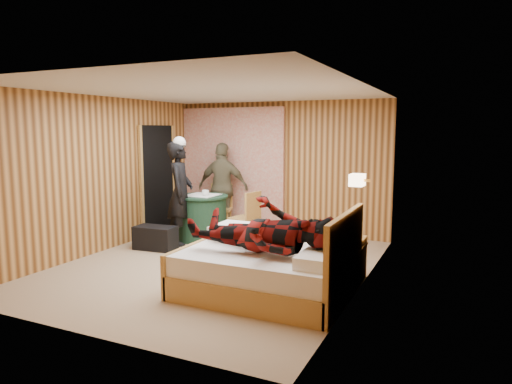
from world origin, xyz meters
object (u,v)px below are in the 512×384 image
at_px(chair_near, 248,214).
at_px(duffel_bag, 155,238).
at_px(wall_lamp, 357,180).
at_px(bed, 269,268).
at_px(round_table, 202,217).
at_px(woman_standing, 180,193).
at_px(man_at_table, 223,187).
at_px(man_on_bed, 263,218).
at_px(nightstand, 347,259).
at_px(chair_far, 221,204).

distance_m(chair_near, duffel_bag, 1.60).
relative_size(wall_lamp, bed, 0.13).
bearing_deg(wall_lamp, round_table, 163.72).
bearing_deg(woman_standing, bed, -145.44).
relative_size(chair_near, man_at_table, 0.54).
bearing_deg(woman_standing, duffel_bag, 138.80).
bearing_deg(man_on_bed, man_at_table, 126.10).
relative_size(round_table, duffel_bag, 1.36).
distance_m(duffel_bag, man_on_bed, 2.94).
height_order(nightstand, man_at_table, man_at_table).
xyz_separation_m(chair_near, man_on_bed, (1.26, -2.20, 0.42)).
xyz_separation_m(chair_near, woman_standing, (-1.09, -0.41, 0.35)).
height_order(chair_near, man_at_table, man_at_table).
bearing_deg(man_at_table, man_on_bed, 119.44).
bearing_deg(nightstand, round_table, 158.14).
height_order(woman_standing, man_at_table, woman_standing).
xyz_separation_m(wall_lamp, nightstand, (-0.04, -0.30, -1.01)).
relative_size(nightstand, chair_far, 0.63).
bearing_deg(wall_lamp, chair_near, 157.29).
distance_m(nightstand, chair_far, 3.49).
height_order(round_table, man_at_table, man_at_table).
bearing_deg(round_table, nightstand, -21.86).
bearing_deg(bed, nightstand, 47.40).
bearing_deg(woman_standing, wall_lamp, -119.55).
height_order(chair_far, woman_standing, woman_standing).
bearing_deg(bed, wall_lamp, 54.67).
xyz_separation_m(chair_near, duffel_bag, (-1.27, -0.90, -0.35)).
distance_m(bed, duffel_bag, 2.73).
height_order(round_table, chair_near, chair_near).
height_order(man_at_table, man_on_bed, man_on_bed).
relative_size(nightstand, round_table, 0.63).
bearing_deg(man_at_table, nightstand, 139.66).
height_order(chair_far, man_at_table, man_at_table).
bearing_deg(duffel_bag, nightstand, -9.28).
height_order(wall_lamp, woman_standing, woman_standing).
height_order(round_table, duffel_bag, round_table).
xyz_separation_m(bed, duffel_bag, (-2.50, 1.07, -0.11)).
xyz_separation_m(nightstand, chair_far, (-2.93, 1.89, 0.25)).
distance_m(bed, man_at_table, 3.54).
bearing_deg(round_table, chair_far, 92.00).
distance_m(bed, nightstand, 1.11).
xyz_separation_m(bed, chair_near, (-1.23, 1.97, 0.23)).
relative_size(woman_standing, man_at_table, 1.03).
height_order(duffel_bag, man_at_table, man_at_table).
xyz_separation_m(woman_standing, man_at_table, (0.18, 1.19, -0.02)).
height_order(chair_near, woman_standing, woman_standing).
bearing_deg(duffel_bag, woman_standing, 65.48).
bearing_deg(duffel_bag, chair_near, 30.54).
distance_m(round_table, chair_near, 0.93).
xyz_separation_m(man_at_table, man_on_bed, (2.18, -2.98, 0.09)).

